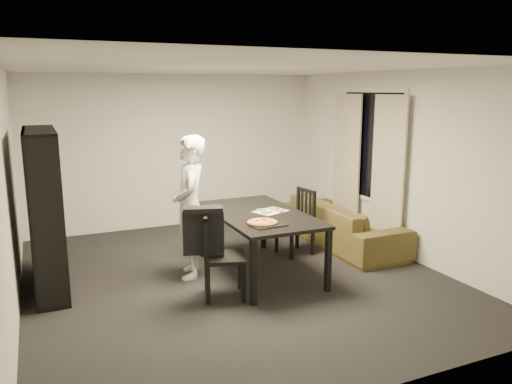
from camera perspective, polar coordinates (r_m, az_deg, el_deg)
name	(u,v)px	position (r m, az deg, el deg)	size (l,w,h in m)	color
room	(234,176)	(6.12, -2.49, 1.80)	(5.01, 5.51, 2.61)	black
window_pane	(371,146)	(7.83, 13.05, 5.16)	(0.02, 1.40, 1.60)	black
window_frame	(371,146)	(7.82, 13.02, 5.16)	(0.03, 1.52, 1.72)	white
curtain_left	(388,174)	(7.42, 14.81, 2.00)	(0.03, 0.70, 2.25)	#BDB4A1
curtain_right	(346,164)	(8.24, 10.30, 3.13)	(0.03, 0.70, 2.25)	#BDB4A1
bookshelf	(45,210)	(6.36, -22.94, -1.95)	(0.35, 1.50, 1.90)	black
dining_table	(259,218)	(6.40, 0.36, -3.00)	(1.06, 1.92, 0.80)	black
chair_left	(216,250)	(5.70, -4.62, -6.60)	(0.57, 0.57, 0.99)	black
chair_right	(300,217)	(7.24, 5.03, -2.86)	(0.49, 0.49, 0.94)	black
draped_jacket	(203,229)	(5.62, -6.04, -4.19)	(0.47, 0.31, 0.55)	black
person	(190,207)	(6.29, -7.54, -1.74)	(0.66, 0.43, 1.80)	white
baking_tray	(267,224)	(5.82, 1.28, -3.71)	(0.40, 0.32, 0.01)	black
pepperoni_pizza	(262,222)	(5.83, 0.74, -3.48)	(0.35, 0.35, 0.03)	#A66C30
kitchen_towel	(271,211)	(6.43, 1.69, -2.23)	(0.40, 0.30, 0.01)	white
pizza_slices	(270,210)	(6.44, 1.64, -2.11)	(0.37, 0.31, 0.01)	gold
sofa	(343,223)	(7.76, 9.89, -3.55)	(2.28, 0.89, 0.67)	#42311A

